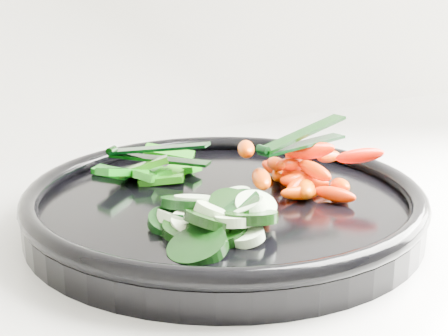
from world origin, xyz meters
TOP-DOWN VIEW (x-y plane):
  - veggie_tray at (-0.22, 1.67)m, footprint 0.45×0.45m
  - cucumber_pile at (-0.27, 1.62)m, footprint 0.13×0.13m
  - carrot_pile at (-0.14, 1.66)m, footprint 0.15×0.14m
  - pepper_pile at (-0.25, 1.77)m, footprint 0.13×0.10m
  - tong_carrot at (-0.14, 1.66)m, footprint 0.11×0.03m
  - tong_pepper at (-0.24, 1.77)m, footprint 0.08×0.10m

SIDE VIEW (x-z plane):
  - veggie_tray at x=-0.22m, z-range 0.93..0.97m
  - pepper_pile at x=-0.25m, z-range 0.94..0.98m
  - cucumber_pile at x=-0.27m, z-range 0.94..0.98m
  - carrot_pile at x=-0.14m, z-range 0.95..1.00m
  - tong_pepper at x=-0.24m, z-range 0.97..0.99m
  - tong_carrot at x=-0.14m, z-range 0.99..1.02m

